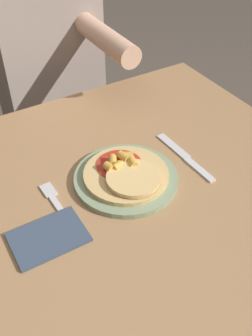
{
  "coord_description": "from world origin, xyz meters",
  "views": [
    {
      "loc": [
        -0.32,
        -0.58,
        1.4
      ],
      "look_at": [
        0.03,
        0.02,
        0.79
      ],
      "focal_mm": 42.0,
      "sensor_mm": 36.0,
      "label": 1
    }
  ],
  "objects_px": {
    "pizza": "(127,173)",
    "fork": "(57,204)",
    "knife": "(186,157)",
    "person_diner": "(50,70)",
    "plate": "(126,178)",
    "dining_table": "(118,221)"
  },
  "relations": [
    {
      "from": "knife",
      "to": "person_diner",
      "type": "height_order",
      "value": "person_diner"
    },
    {
      "from": "dining_table",
      "to": "plate",
      "type": "distance_m",
      "value": 0.13
    },
    {
      "from": "person_diner",
      "to": "dining_table",
      "type": "bearing_deg",
      "value": -99.27
    },
    {
      "from": "plate",
      "to": "fork",
      "type": "distance_m",
      "value": 0.18
    },
    {
      "from": "dining_table",
      "to": "plate",
      "type": "relative_size",
      "value": 4.21
    },
    {
      "from": "dining_table",
      "to": "pizza",
      "type": "distance_m",
      "value": 0.14
    },
    {
      "from": "dining_table",
      "to": "fork",
      "type": "bearing_deg",
      "value": 169.32
    },
    {
      "from": "knife",
      "to": "dining_table",
      "type": "bearing_deg",
      "value": -177.42
    },
    {
      "from": "pizza",
      "to": "fork",
      "type": "bearing_deg",
      "value": 175.59
    },
    {
      "from": "plate",
      "to": "pizza",
      "type": "xyz_separation_m",
      "value": [
        0.0,
        -0.0,
        0.02
      ]
    },
    {
      "from": "knife",
      "to": "pizza",
      "type": "bearing_deg",
      "value": 178.7
    },
    {
      "from": "dining_table",
      "to": "fork",
      "type": "xyz_separation_m",
      "value": [
        -0.14,
        0.03,
        0.12
      ]
    },
    {
      "from": "dining_table",
      "to": "knife",
      "type": "xyz_separation_m",
      "value": [
        0.21,
        0.01,
        0.12
      ]
    },
    {
      "from": "dining_table",
      "to": "fork",
      "type": "distance_m",
      "value": 0.19
    },
    {
      "from": "dining_table",
      "to": "fork",
      "type": "relative_size",
      "value": 6.05
    },
    {
      "from": "fork",
      "to": "knife",
      "type": "bearing_deg",
      "value": -2.86
    },
    {
      "from": "fork",
      "to": "person_diner",
      "type": "bearing_deg",
      "value": 69.16
    },
    {
      "from": "dining_table",
      "to": "pizza",
      "type": "xyz_separation_m",
      "value": [
        0.03,
        0.01,
        0.14
      ]
    },
    {
      "from": "pizza",
      "to": "person_diner",
      "type": "bearing_deg",
      "value": 83.24
    },
    {
      "from": "plate",
      "to": "pizza",
      "type": "height_order",
      "value": "pizza"
    },
    {
      "from": "pizza",
      "to": "plate",
      "type": "bearing_deg",
      "value": 94.43
    },
    {
      "from": "fork",
      "to": "person_diner",
      "type": "xyz_separation_m",
      "value": [
        0.26,
        0.68,
        -0.04
      ]
    }
  ]
}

